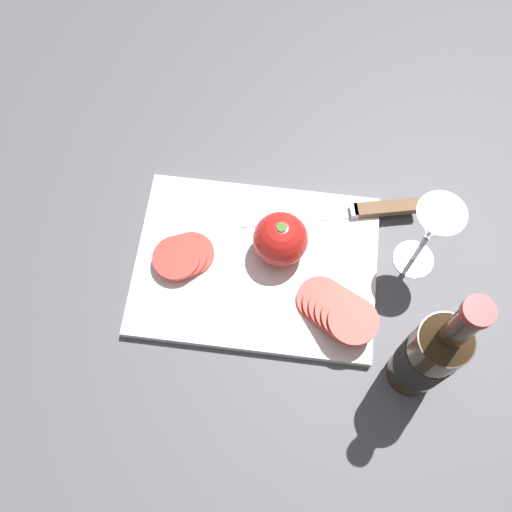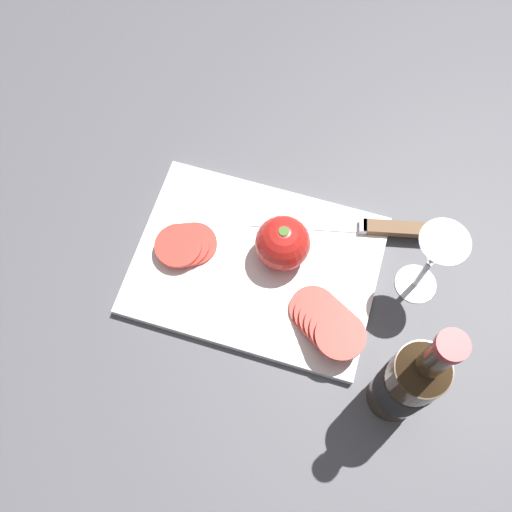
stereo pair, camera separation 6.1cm
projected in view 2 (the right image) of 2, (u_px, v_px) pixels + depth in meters
ground_plane at (252, 258)px, 0.98m from camera, size 3.00×3.00×0.00m
cutting_board at (256, 265)px, 0.97m from camera, size 0.39×0.28×0.02m
wine_bottle at (408, 382)px, 0.79m from camera, size 0.07×0.07×0.31m
wine_glass at (436, 255)px, 0.86m from camera, size 0.07×0.07×0.17m
whole_tomato at (283, 243)px, 0.93m from camera, size 0.09×0.09×0.09m
knife at (379, 228)px, 0.98m from camera, size 0.29×0.09×0.01m
tomato_slice_stack_near at (186, 245)px, 0.96m from camera, size 0.09×0.09×0.02m
tomato_slice_stack_far at (326, 322)px, 0.90m from camera, size 0.12×0.12×0.04m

